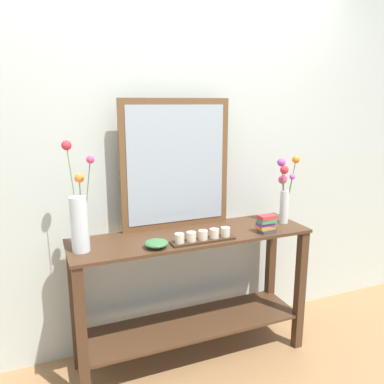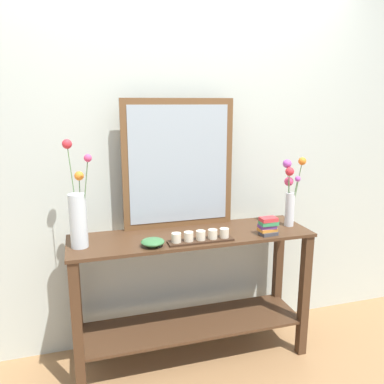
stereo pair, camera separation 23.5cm
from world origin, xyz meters
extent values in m
cube|color=#997047|center=(0.00, 0.00, -0.01)|extent=(7.00, 6.00, 0.02)
cube|color=beige|center=(0.00, 0.34, 1.35)|extent=(6.40, 0.08, 2.70)
cube|color=#472D1C|center=(0.00, 0.00, 0.85)|extent=(1.51, 0.43, 0.02)
cube|color=#472D1C|center=(0.00, 0.00, 0.24)|extent=(1.45, 0.39, 0.02)
cube|color=#472D1C|center=(-0.72, -0.18, 0.42)|extent=(0.06, 0.06, 0.84)
cube|color=#472D1C|center=(0.72, -0.18, 0.42)|extent=(0.06, 0.06, 0.84)
cube|color=#472D1C|center=(-0.72, 0.18, 0.42)|extent=(0.06, 0.06, 0.84)
cube|color=#472D1C|center=(0.72, 0.18, 0.42)|extent=(0.06, 0.06, 0.84)
cube|color=brown|center=(-0.03, 0.19, 1.27)|extent=(0.72, 0.03, 0.83)
cube|color=#9EADB7|center=(-0.03, 0.17, 1.27)|extent=(0.64, 0.00, 0.75)
cylinder|color=silver|center=(-0.67, -0.03, 1.01)|extent=(0.10, 0.10, 0.31)
cylinder|color=#4C753D|center=(-0.63, -0.05, 1.12)|extent=(0.07, 0.05, 0.49)
sphere|color=#EA4275|center=(-0.60, -0.07, 1.37)|extent=(0.04, 0.04, 0.04)
cylinder|color=#4C753D|center=(-0.66, 0.01, 1.07)|extent=(0.01, 0.04, 0.38)
sphere|color=orange|center=(-0.65, 0.03, 1.26)|extent=(0.05, 0.05, 0.05)
cylinder|color=#4C753D|center=(-0.68, 0.02, 1.16)|extent=(0.04, 0.07, 0.56)
sphere|color=red|center=(-0.70, 0.05, 1.43)|extent=(0.05, 0.05, 0.05)
cylinder|color=silver|center=(0.67, -0.02, 0.97)|extent=(0.06, 0.06, 0.22)
cylinder|color=#4C753D|center=(0.70, -0.03, 1.08)|extent=(0.06, 0.01, 0.41)
sphere|color=orange|center=(0.73, -0.03, 1.29)|extent=(0.05, 0.05, 0.05)
cylinder|color=#4C753D|center=(0.66, -0.01, 1.07)|extent=(0.04, 0.04, 0.39)
sphere|color=#B24CB7|center=(0.65, 0.01, 1.27)|extent=(0.06, 0.06, 0.06)
cylinder|color=#4C753D|center=(0.66, -0.02, 1.05)|extent=(0.02, 0.02, 0.35)
sphere|color=red|center=(0.65, -0.02, 1.23)|extent=(0.06, 0.06, 0.06)
cylinder|color=#4C753D|center=(0.68, -0.04, 1.03)|extent=(0.03, 0.04, 0.30)
sphere|color=#B24CB7|center=(0.69, -0.06, 1.18)|extent=(0.04, 0.04, 0.04)
cylinder|color=#4C753D|center=(0.67, 0.01, 1.01)|extent=(0.02, 0.05, 0.27)
sphere|color=#EA4275|center=(0.68, 0.03, 1.15)|extent=(0.06, 0.06, 0.06)
cube|color=#382316|center=(0.01, -0.14, 0.86)|extent=(0.39, 0.09, 0.01)
cylinder|color=beige|center=(-0.14, -0.14, 0.90)|extent=(0.06, 0.06, 0.05)
cylinder|color=beige|center=(-0.06, -0.14, 0.90)|extent=(0.06, 0.06, 0.05)
cylinder|color=beige|center=(0.01, -0.14, 0.90)|extent=(0.06, 0.06, 0.05)
cylinder|color=beige|center=(0.09, -0.14, 0.90)|extent=(0.06, 0.06, 0.05)
cylinder|color=beige|center=(0.16, -0.14, 0.90)|extent=(0.06, 0.06, 0.05)
cylinder|color=#38703D|center=(-0.27, -0.13, 0.86)|extent=(0.05, 0.05, 0.01)
ellipsoid|color=#38703D|center=(-0.27, -0.13, 0.88)|extent=(0.14, 0.14, 0.04)
cube|color=#424247|center=(0.45, -0.15, 0.87)|extent=(0.11, 0.08, 0.02)
cube|color=orange|center=(0.45, -0.13, 0.89)|extent=(0.11, 0.08, 0.02)
cube|color=#663884|center=(0.45, -0.13, 0.91)|extent=(0.11, 0.07, 0.02)
cube|color=#388E56|center=(0.45, -0.14, 0.93)|extent=(0.11, 0.07, 0.02)
cube|color=#C63338|center=(0.45, -0.14, 0.96)|extent=(0.10, 0.07, 0.02)
camera|label=1|loc=(-0.87, -2.12, 1.66)|focal=36.36mm
camera|label=2|loc=(-0.65, -2.20, 1.66)|focal=36.36mm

